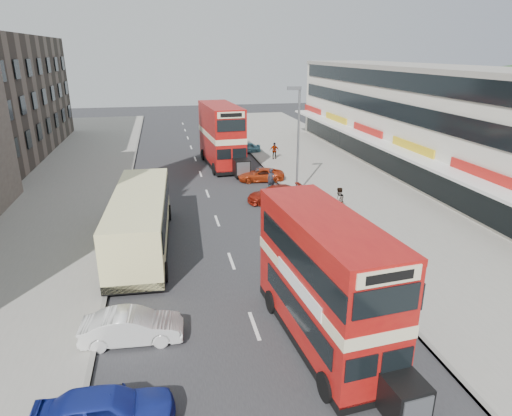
{
  "coord_description": "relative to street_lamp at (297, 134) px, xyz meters",
  "views": [
    {
      "loc": [
        -3.08,
        -12.97,
        10.46
      ],
      "look_at": [
        0.97,
        6.25,
        3.51
      ],
      "focal_mm": 31.15,
      "sensor_mm": 36.0,
      "label": 1
    }
  ],
  "objects": [
    {
      "name": "car_right_b",
      "position": [
        -1.68,
        4.62,
        -4.24
      ],
      "size": [
        4.09,
        2.25,
        1.08
      ],
      "primitive_type": "imported",
      "rotation": [
        0.0,
        0.0,
        -1.69
      ],
      "color": "#B63412",
      "rests_on": "ground"
    },
    {
      "name": "car_left_near",
      "position": [
        -11.8,
        -20.2,
        -4.1
      ],
      "size": [
        4.04,
        1.68,
        1.37
      ],
      "primitive_type": "imported",
      "rotation": [
        0.0,
        0.0,
        1.56
      ],
      "color": "navy",
      "rests_on": "ground"
    },
    {
      "name": "bus_main",
      "position": [
        -4.2,
        -17.48,
        -2.22
      ],
      "size": [
        3.2,
        8.91,
        4.87
      ],
      "rotation": [
        0.0,
        0.0,
        3.23
      ],
      "color": "black",
      "rests_on": "ground"
    },
    {
      "name": "pavement_right",
      "position": [
        5.48,
        2.0,
        -4.71
      ],
      "size": [
        12.0,
        90.0,
        0.15
      ],
      "primitive_type": "cube",
      "color": "gray",
      "rests_on": "ground"
    },
    {
      "name": "road_surface",
      "position": [
        -6.52,
        2.0,
        -4.78
      ],
      "size": [
        12.0,
        90.0,
        0.01
      ],
      "primitive_type": "cube",
      "color": "#28282B",
      "rests_on": "ground"
    },
    {
      "name": "pedestrian_far",
      "position": [
        1.3,
        11.86,
        -3.81
      ],
      "size": [
        1.01,
        0.52,
        1.66
      ],
      "primitive_type": "imported",
      "rotation": [
        0.0,
        0.0,
        -0.12
      ],
      "color": "gray",
      "rests_on": "pavement_right"
    },
    {
      "name": "cyclist",
      "position": [
        -1.71,
        0.87,
        -4.1
      ],
      "size": [
        0.6,
        1.58,
        2.0
      ],
      "rotation": [
        0.0,
        0.0,
        -0.01
      ],
      "color": "gray",
      "rests_on": "ground"
    },
    {
      "name": "car_right_a",
      "position": [
        -1.85,
        -1.01,
        -4.18
      ],
      "size": [
        4.26,
        2.0,
        1.2
      ],
      "primitive_type": "imported",
      "rotation": [
        0.0,
        0.0,
        -1.49
      ],
      "color": "maroon",
      "rests_on": "ground"
    },
    {
      "name": "commercial_row",
      "position": [
        13.42,
        4.0,
        -0.09
      ],
      "size": [
        9.9,
        46.2,
        9.3
      ],
      "color": "beige",
      "rests_on": "ground"
    },
    {
      "name": "kerb_left",
      "position": [
        -12.62,
        2.0,
        -4.71
      ],
      "size": [
        0.2,
        90.0,
        0.16
      ],
      "primitive_type": "cube",
      "color": "gray",
      "rests_on": "ground"
    },
    {
      "name": "ground",
      "position": [
        -6.52,
        -18.0,
        -4.78
      ],
      "size": [
        160.0,
        160.0,
        0.0
      ],
      "primitive_type": "plane",
      "color": "#28282B",
      "rests_on": "ground"
    },
    {
      "name": "pedestrian_near",
      "position": [
        1.44,
        -4.94,
        -3.67
      ],
      "size": [
        0.78,
        0.59,
        1.93
      ],
      "primitive_type": "imported",
      "rotation": [
        0.0,
        0.0,
        3.3
      ],
      "color": "gray",
      "rests_on": "pavement_right"
    },
    {
      "name": "street_lamp",
      "position": [
        0.0,
        0.0,
        0.0
      ],
      "size": [
        1.0,
        0.2,
        8.12
      ],
      "color": "slate",
      "rests_on": "ground"
    },
    {
      "name": "bus_second",
      "position": [
        -4.18,
        10.65,
        -1.84
      ],
      "size": [
        3.46,
        10.23,
        5.6
      ],
      "rotation": [
        0.0,
        0.0,
        3.21
      ],
      "color": "black",
      "rests_on": "ground"
    },
    {
      "name": "car_right_c",
      "position": [
        -1.04,
        15.7,
        -4.2
      ],
      "size": [
        3.47,
        1.47,
        1.17
      ],
      "primitive_type": "imported",
      "rotation": [
        0.0,
        0.0,
        -1.6
      ],
      "color": "#5597AB",
      "rests_on": "ground"
    },
    {
      "name": "car_left_front",
      "position": [
        -11.25,
        -16.0,
        -4.16
      ],
      "size": [
        3.87,
        1.57,
        1.25
      ],
      "primitive_type": "imported",
      "rotation": [
        0.0,
        0.0,
        1.5
      ],
      "color": "white",
      "rests_on": "ground"
    },
    {
      "name": "kerb_right",
      "position": [
        -0.42,
        2.0,
        -4.71
      ],
      "size": [
        0.2,
        90.0,
        0.16
      ],
      "primitive_type": "cube",
      "color": "gray",
      "rests_on": "ground"
    },
    {
      "name": "pavement_left",
      "position": [
        -18.52,
        2.0,
        -4.71
      ],
      "size": [
        12.0,
        90.0,
        0.15
      ],
      "primitive_type": "cube",
      "color": "gray",
      "rests_on": "ground"
    },
    {
      "name": "coach",
      "position": [
        -11.12,
        -7.27,
        -3.06
      ],
      "size": [
        3.33,
        11.18,
        2.93
      ],
      "rotation": [
        0.0,
        0.0,
        -0.05
      ],
      "color": "black",
      "rests_on": "ground"
    }
  ]
}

